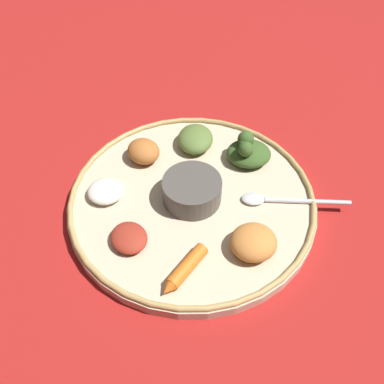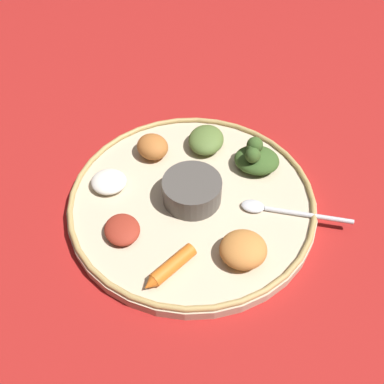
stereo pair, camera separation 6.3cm
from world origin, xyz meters
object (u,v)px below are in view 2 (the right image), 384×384
Objects in this scene: center_bowl at (192,190)px; spoon at (278,210)px; carrot_near_spoon at (170,267)px; greens_pile at (256,157)px.

center_bowl reaches higher than spoon.
spoon is at bearing 137.52° from center_bowl.
carrot_near_spoon reaches higher than spoon.
carrot_near_spoon is (0.18, 0.01, 0.01)m from spoon.
center_bowl is 1.02× the size of carrot_near_spoon.
carrot_near_spoon is (0.09, 0.09, -0.01)m from center_bowl.
center_bowl is at bearing -134.04° from carrot_near_spoon.
spoon is at bearing 73.82° from greens_pile.
greens_pile reaches higher than carrot_near_spoon.
greens_pile reaches higher than center_bowl.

